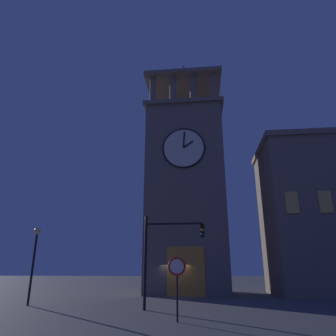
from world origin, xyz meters
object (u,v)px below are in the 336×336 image
no_horn_sign (177,271)px  traffic_signal_near (166,246)px  clocktower (186,193)px  street_lamp (35,249)px

no_horn_sign → traffic_signal_near: bearing=-76.7°
clocktower → street_lamp: 16.04m
traffic_signal_near → no_horn_sign: 4.26m
clocktower → traffic_signal_near: size_ratio=4.94×
clocktower → traffic_signal_near: clocktower is taller
clocktower → street_lamp: bearing=50.5°
traffic_signal_near → no_horn_sign: traffic_signal_near is taller
clocktower → street_lamp: clocktower is taller
no_horn_sign → street_lamp: bearing=-29.8°
street_lamp → no_horn_sign: size_ratio=1.82×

